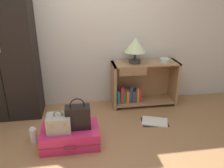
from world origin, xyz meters
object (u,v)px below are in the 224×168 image
Objects in this scene: table_lamp at (135,46)px; open_book_on_floor at (155,122)px; suitcase_large at (71,136)px; train_case at (59,123)px; bowl at (165,60)px; bottle at (33,135)px; bookshelf at (141,84)px; handbag at (78,117)px; wardrobe at (1,45)px.

open_book_on_floor is (0.18, -0.58, -0.97)m from table_lamp.
train_case reaches higher than suitcase_large.
bottle is at bearing -157.79° from bowl.
table_lamp is 1.14m from open_book_on_floor.
bookshelf is 1.37m from handbag.
bowl is at bearing 30.91° from suitcase_large.
bookshelf is at bearing 1.65° from wardrobe.
bowl reaches higher than bottle.
table_lamp is 1.02× the size of handbag.
open_book_on_floor is at bearing -117.81° from bowl.
table_lamp reaches higher than open_book_on_floor.
table_lamp reaches higher than handbag.
bowl reaches higher than open_book_on_floor.
train_case is (-0.12, -0.04, 0.21)m from suitcase_large.
train_case is (-1.11, -0.93, -0.66)m from table_lamp.
table_lamp is 0.94× the size of open_book_on_floor.
wardrobe is 1.48m from handbag.
suitcase_large is 1.79× the size of handbag.
bottle is 0.51× the size of open_book_on_floor.
bookshelf is 1.50× the size of suitcase_large.
bowl reaches higher than train_case.
wardrobe is 2.36m from open_book_on_floor.
wardrobe reaches higher than bottle.
bookshelf reaches higher than train_case.
suitcase_large reaches higher than bottle.
bookshelf is 0.64m from table_lamp.
suitcase_large is at bearing -44.63° from wardrobe.
handbag is 0.93× the size of open_book_on_floor.
bowl reaches higher than suitcase_large.
table_lamp reaches higher than suitcase_large.
table_lamp is (-0.13, -0.03, 0.63)m from bookshelf.
wardrobe reaches higher than bookshelf.
open_book_on_floor is at bearing 16.64° from handbag.
wardrobe is at bearing 130.05° from train_case.
train_case is 1.29× the size of bottle.
suitcase_large is at bearing -149.09° from bowl.
handbag is 0.62m from bottle.
bookshelf is 2.68× the size of handbag.
suitcase_large is at bearing 16.79° from train_case.
suitcase_large is at bearing -138.08° from table_lamp.
bowl is 0.21× the size of suitcase_large.
table_lamp is 1.59m from train_case.
wardrobe reaches higher than train_case.
table_lamp is at bearing 107.05° from open_book_on_floor.
bowl is 0.36× the size of open_book_on_floor.
table_lamp is 1.44× the size of train_case.
table_lamp is 1.59m from suitcase_large.
suitcase_large is at bearing 177.92° from handbag.
wardrobe is at bearing -178.35° from bookshelf.
bowl reaches higher than handbag.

